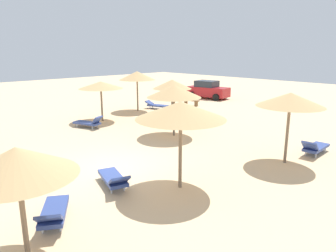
{
  "coord_description": "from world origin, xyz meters",
  "views": [
    {
      "loc": [
        10.1,
        -6.7,
        4.61
      ],
      "look_at": [
        0.0,
        3.0,
        1.2
      ],
      "focal_mm": 33.33,
      "sensor_mm": 36.0,
      "label": 1
    }
  ],
  "objects": [
    {
      "name": "lounger_5",
      "position": [
        1.58,
        -1.11,
        0.31
      ],
      "size": [
        2.0,
        1.18,
        0.69
      ],
      "color": "#33478C",
      "rests_on": "ground"
    },
    {
      "name": "parasol_3",
      "position": [
        -8.87,
        8.24,
        2.72
      ],
      "size": [
        2.78,
        2.78,
        3.05
      ],
      "color": "#75604C",
      "rests_on": "ground"
    },
    {
      "name": "ground_plane",
      "position": [
        0.0,
        0.0,
        0.0
      ],
      "size": [
        80.0,
        80.0,
        0.0
      ],
      "primitive_type": "plane",
      "color": "#DBBA8C"
    },
    {
      "name": "parasol_4",
      "position": [
        -4.77,
        7.96,
        2.4
      ],
      "size": [
        2.61,
        2.61,
        2.71
      ],
      "color": "#75604C",
      "rests_on": "ground"
    },
    {
      "name": "parked_car",
      "position": [
        -9.21,
        17.28,
        0.82
      ],
      "size": [
        4.21,
        2.46,
        1.72
      ],
      "color": "#B21E23",
      "rests_on": "ground"
    },
    {
      "name": "lounger_7",
      "position": [
        2.39,
        -3.63,
        0.32
      ],
      "size": [
        1.94,
        1.55,
        0.7
      ],
      "color": "#33478C",
      "rests_on": "ground"
    },
    {
      "name": "bench_0",
      "position": [
        -7.58,
        13.0,
        0.35
      ],
      "size": [
        1.53,
        0.55,
        0.49
      ],
      "color": "brown",
      "rests_on": "ground"
    },
    {
      "name": "parasol_0",
      "position": [
        4.55,
        5.46,
        2.67
      ],
      "size": [
        2.71,
        2.71,
        2.96
      ],
      "color": "#75604C",
      "rests_on": "ground"
    },
    {
      "name": "parasol_2",
      "position": [
        -1.75,
        5.14,
        2.46
      ],
      "size": [
        2.96,
        2.96,
        2.8
      ],
      "color": "#75604C",
      "rests_on": "ground"
    },
    {
      "name": "lounger_3",
      "position": [
        -8.44,
        9.79,
        0.31
      ],
      "size": [
        2.02,
        1.21,
        0.63
      ],
      "color": "#33478C",
      "rests_on": "ground"
    },
    {
      "name": "parasol_7",
      "position": [
        3.45,
        -4.72,
        2.33
      ],
      "size": [
        2.55,
        2.55,
        2.66
      ],
      "color": "#75604C",
      "rests_on": "ground"
    },
    {
      "name": "lounger_2",
      "position": [
        -3.3,
        7.04,
        0.32
      ],
      "size": [
        1.32,
        1.99,
        0.73
      ],
      "color": "#33478C",
      "rests_on": "ground"
    },
    {
      "name": "parasol_1",
      "position": [
        -7.7,
        4.29,
        2.39
      ],
      "size": [
        2.9,
        2.9,
        2.63
      ],
      "color": "#75604C",
      "rests_on": "ground"
    },
    {
      "name": "lounger_4",
      "position": [
        -4.72,
        9.58,
        0.32
      ],
      "size": [
        1.18,
        1.99,
        0.74
      ],
      "color": "#33478C",
      "rests_on": "ground"
    },
    {
      "name": "lounger_1",
      "position": [
        -6.61,
        2.62,
        0.32
      ],
      "size": [
        1.97,
        1.23,
        0.78
      ],
      "color": "#33478C",
      "rests_on": "ground"
    },
    {
      "name": "parasol_5",
      "position": [
        3.18,
        0.52,
        2.7
      ],
      "size": [
        3.0,
        3.0,
        3.0
      ],
      "color": "#75604C",
      "rests_on": "ground"
    },
    {
      "name": "lounger_0",
      "position": [
        4.98,
        7.5,
        0.32
      ],
      "size": [
        0.69,
        1.89,
        0.75
      ],
      "color": "#33478C",
      "rests_on": "ground"
    }
  ]
}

